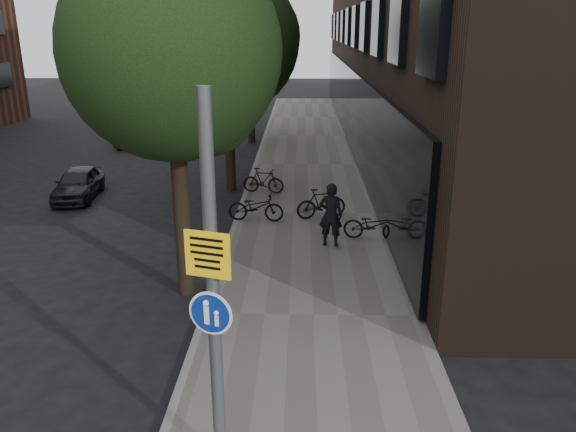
{
  "coord_description": "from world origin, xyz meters",
  "views": [
    {
      "loc": [
        -0.03,
        -6.98,
        5.76
      ],
      "look_at": [
        -0.29,
        4.11,
        2.0
      ],
      "focal_mm": 35.0,
      "sensor_mm": 36.0,
      "label": 1
    }
  ],
  "objects_px": {
    "signpost": "(213,292)",
    "parked_car_near": "(78,183)",
    "parked_bike_facade_near": "(373,225)",
    "pedestrian": "(331,215)"
  },
  "relations": [
    {
      "from": "parked_bike_facade_near",
      "to": "parked_car_near",
      "type": "relative_size",
      "value": 0.52
    },
    {
      "from": "parked_bike_facade_near",
      "to": "parked_car_near",
      "type": "xyz_separation_m",
      "value": [
        -9.82,
        4.18,
        -0.01
      ]
    },
    {
      "from": "parked_car_near",
      "to": "signpost",
      "type": "bearing_deg",
      "value": -67.17
    },
    {
      "from": "signpost",
      "to": "pedestrian",
      "type": "bearing_deg",
      "value": 93.41
    },
    {
      "from": "pedestrian",
      "to": "parked_car_near",
      "type": "bearing_deg",
      "value": -15.54
    },
    {
      "from": "signpost",
      "to": "parked_car_near",
      "type": "distance_m",
      "value": 14.45
    },
    {
      "from": "parked_bike_facade_near",
      "to": "pedestrian",
      "type": "bearing_deg",
      "value": 123.12
    },
    {
      "from": "pedestrian",
      "to": "parked_car_near",
      "type": "xyz_separation_m",
      "value": [
        -8.62,
        4.63,
        -0.45
      ]
    },
    {
      "from": "parked_bike_facade_near",
      "to": "parked_car_near",
      "type": "height_order",
      "value": "parked_car_near"
    },
    {
      "from": "signpost",
      "to": "pedestrian",
      "type": "xyz_separation_m",
      "value": [
        1.88,
        7.98,
        -1.67
      ]
    }
  ]
}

